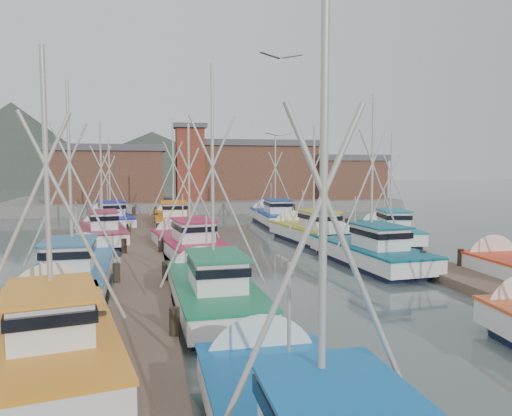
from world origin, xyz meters
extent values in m
plane|color=#465454|center=(0.00, 0.00, 0.00)|extent=(260.00, 260.00, 0.00)
cube|color=brown|center=(-7.00, 4.00, 0.20)|extent=(2.20, 46.00, 0.40)
cylinder|color=black|center=(-8.00, -9.00, 0.45)|extent=(0.30, 0.30, 1.50)
cylinder|color=black|center=(-8.00, -2.00, 0.45)|extent=(0.30, 0.30, 1.50)
cylinder|color=black|center=(-8.00, 5.00, 0.45)|extent=(0.30, 0.30, 1.50)
cylinder|color=black|center=(-8.00, 12.00, 0.45)|extent=(0.30, 0.30, 1.50)
cylinder|color=black|center=(-8.00, 19.00, 0.45)|extent=(0.30, 0.30, 1.50)
cylinder|color=black|center=(-8.00, 26.00, 0.45)|extent=(0.30, 0.30, 1.50)
cylinder|color=black|center=(-6.00, -9.00, 0.45)|extent=(0.30, 0.30, 1.50)
cylinder|color=black|center=(-6.00, -2.00, 0.45)|extent=(0.30, 0.30, 1.50)
cylinder|color=black|center=(-6.00, 5.00, 0.45)|extent=(0.30, 0.30, 1.50)
cylinder|color=black|center=(-6.00, 12.00, 0.45)|extent=(0.30, 0.30, 1.50)
cylinder|color=black|center=(-6.00, 19.00, 0.45)|extent=(0.30, 0.30, 1.50)
cylinder|color=black|center=(-6.00, 26.00, 0.45)|extent=(0.30, 0.30, 1.50)
cube|color=brown|center=(7.00, 4.00, 0.20)|extent=(2.20, 46.00, 0.40)
cylinder|color=black|center=(6.00, -2.00, 0.45)|extent=(0.30, 0.30, 1.50)
cylinder|color=black|center=(6.00, 5.00, 0.45)|extent=(0.30, 0.30, 1.50)
cylinder|color=black|center=(6.00, 12.00, 0.45)|extent=(0.30, 0.30, 1.50)
cylinder|color=black|center=(6.00, 19.00, 0.45)|extent=(0.30, 0.30, 1.50)
cylinder|color=black|center=(6.00, 26.00, 0.45)|extent=(0.30, 0.30, 1.50)
cylinder|color=black|center=(8.00, -2.00, 0.45)|extent=(0.30, 0.30, 1.50)
cylinder|color=black|center=(8.00, 5.00, 0.45)|extent=(0.30, 0.30, 1.50)
cylinder|color=black|center=(8.00, 12.00, 0.45)|extent=(0.30, 0.30, 1.50)
cylinder|color=black|center=(8.00, 19.00, 0.45)|extent=(0.30, 0.30, 1.50)
cylinder|color=black|center=(8.00, 26.00, 0.45)|extent=(0.30, 0.30, 1.50)
cube|color=gray|center=(0.00, 37.00, 0.60)|extent=(44.00, 16.00, 1.20)
cube|color=brown|center=(-11.00, 35.00, 3.95)|extent=(12.00, 8.00, 5.50)
cube|color=#55555A|center=(-11.00, 35.00, 7.05)|extent=(12.72, 8.48, 0.70)
cube|color=brown|center=(6.00, 37.00, 4.30)|extent=(14.00, 9.00, 6.20)
cube|color=#55555A|center=(6.00, 37.00, 7.75)|extent=(14.84, 9.54, 0.70)
cube|color=brown|center=(17.00, 34.00, 3.45)|extent=(8.00, 6.00, 4.50)
cube|color=#55555A|center=(17.00, 34.00, 6.05)|extent=(8.48, 6.36, 0.70)
cube|color=brown|center=(-2.00, 33.00, 5.20)|extent=(3.00, 3.00, 8.00)
cube|color=#55555A|center=(-2.00, 33.00, 9.45)|extent=(3.60, 3.60, 0.50)
cone|color=#424B3E|center=(-40.00, 115.00, 0.00)|extent=(110.00, 110.00, 42.00)
cone|color=#424B3E|center=(-5.00, 130.00, 0.00)|extent=(140.00, 140.00, 30.00)
cone|color=#424B3E|center=(35.00, 120.00, 0.00)|extent=(90.00, 90.00, 24.00)
cone|color=white|center=(-4.22, -11.79, 0.55)|extent=(2.70, 1.10, 2.70)
cube|color=#0C66B6|center=(-4.22, -17.15, 2.24)|extent=(1.97, 3.03, 0.07)
cylinder|color=#B4B0A5|center=(-4.22, -16.29, 4.36)|extent=(0.12, 0.12, 6.53)
cylinder|color=#B4B0A5|center=(-4.77, -16.29, 3.60)|extent=(2.34, 0.09, 5.10)
cylinder|color=#B4B0A5|center=(-3.67, -16.29, 3.60)|extent=(2.34, 0.09, 5.10)
cylinder|color=#B4B0A5|center=(-4.22, -14.56, 2.30)|extent=(0.07, 0.07, 2.41)
cube|color=black|center=(-9.22, -9.34, 0.05)|extent=(3.99, 8.34, 0.70)
cube|color=white|center=(-9.22, -9.34, 0.70)|extent=(4.53, 9.47, 0.80)
cube|color=orange|center=(-9.22, -9.34, 1.08)|extent=(4.64, 9.58, 0.10)
cone|color=white|center=(-10.03, -4.86, 0.55)|extent=(2.99, 1.59, 2.84)
cube|color=white|center=(-9.03, -10.41, 1.65)|extent=(2.29, 3.01, 1.10)
cube|color=black|center=(-9.03, -10.41, 1.88)|extent=(2.46, 3.30, 0.28)
cube|color=orange|center=(-9.03, -10.41, 2.24)|extent=(2.60, 3.50, 0.07)
cylinder|color=#B4B0A5|center=(-9.19, -9.51, 4.67)|extent=(0.16, 0.16, 7.14)
cylinder|color=#B4B0A5|center=(-9.80, -9.63, 3.83)|extent=(2.54, 0.56, 5.58)
cylinder|color=#B4B0A5|center=(-8.57, -9.40, 3.83)|extent=(2.54, 0.56, 5.58)
cylinder|color=#B4B0A5|center=(-9.51, -7.73, 2.30)|extent=(0.09, 0.09, 2.73)
cube|color=black|center=(-4.48, -5.68, 0.05)|extent=(2.53, 7.24, 0.70)
cube|color=white|center=(-4.48, -5.68, 0.70)|extent=(2.87, 8.23, 0.80)
cube|color=#147B4D|center=(-4.48, -5.68, 1.08)|extent=(2.95, 8.31, 0.10)
cone|color=white|center=(-4.58, -1.60, 0.55)|extent=(2.58, 1.17, 2.55)
cube|color=white|center=(-4.45, -6.66, 1.65)|extent=(1.71, 2.49, 1.10)
cube|color=black|center=(-4.45, -6.66, 1.88)|extent=(1.82, 2.74, 0.28)
cube|color=#147B4D|center=(-4.45, -6.66, 2.24)|extent=(1.93, 2.90, 0.07)
cylinder|color=#B4B0A5|center=(-4.47, -5.85, 4.89)|extent=(0.12, 0.12, 7.58)
cylinder|color=#B4B0A5|center=(-4.99, -5.86, 4.00)|extent=(2.70, 0.16, 5.92)
cylinder|color=#B4B0A5|center=(-3.95, -5.83, 4.00)|extent=(2.70, 0.16, 5.92)
cylinder|color=#B4B0A5|center=(-4.51, -4.22, 2.30)|extent=(0.07, 0.07, 2.28)
cube|color=black|center=(4.52, 0.74, 0.05)|extent=(3.11, 7.90, 0.70)
cube|color=white|center=(4.52, 0.74, 0.70)|extent=(3.54, 8.98, 0.80)
cube|color=#04596F|center=(4.52, 0.74, 1.08)|extent=(3.63, 9.08, 0.10)
cone|color=white|center=(4.18, 5.12, 0.55)|extent=(2.82, 1.31, 2.75)
cube|color=white|center=(4.61, -0.31, 1.65)|extent=(1.97, 2.77, 1.10)
cube|color=black|center=(4.61, -0.31, 1.88)|extent=(2.11, 3.04, 0.28)
cube|color=#04596F|center=(4.61, -0.31, 2.24)|extent=(2.24, 3.22, 0.07)
cylinder|color=#B4B0A5|center=(4.54, 0.57, 4.94)|extent=(0.13, 0.13, 7.68)
cylinder|color=#B4B0A5|center=(3.98, 0.52, 4.04)|extent=(2.74, 0.31, 6.00)
cylinder|color=#B4B0A5|center=(5.10, 0.61, 4.04)|extent=(2.74, 0.31, 6.00)
cylinder|color=#B4B0A5|center=(4.40, 2.32, 2.30)|extent=(0.08, 0.08, 2.45)
cube|color=black|center=(-9.79, -1.24, 0.05)|extent=(2.68, 7.79, 0.70)
cube|color=white|center=(-9.79, -1.24, 0.70)|extent=(3.05, 8.86, 0.80)
cube|color=#276A9C|center=(-9.79, -1.24, 1.08)|extent=(3.13, 8.95, 0.10)
cone|color=white|center=(-9.88, 3.16, 0.55)|extent=(2.77, 1.16, 2.75)
cube|color=white|center=(-9.77, -2.29, 1.65)|extent=(1.83, 2.68, 1.10)
cube|color=black|center=(-9.77, -2.29, 1.88)|extent=(1.95, 2.94, 0.28)
cube|color=#276A9C|center=(-9.77, -2.29, 2.24)|extent=(2.07, 3.12, 0.07)
cylinder|color=#B4B0A5|center=(-9.79, -1.41, 4.88)|extent=(0.13, 0.13, 7.56)
cylinder|color=#B4B0A5|center=(-10.39, -1.43, 3.99)|extent=(2.71, 0.16, 5.91)
cylinder|color=#B4B0A5|center=(-9.18, -1.40, 3.99)|extent=(2.71, 0.16, 5.91)
cylinder|color=#B4B0A5|center=(-9.82, 0.35, 2.30)|extent=(0.08, 0.08, 2.64)
cone|color=white|center=(9.40, -1.94, 0.55)|extent=(2.78, 1.13, 2.77)
cube|color=black|center=(-4.43, 5.18, 0.05)|extent=(3.63, 8.16, 0.70)
cube|color=white|center=(-4.43, 5.18, 0.70)|extent=(4.12, 9.27, 0.80)
cube|color=#B41544|center=(-4.43, 5.18, 1.08)|extent=(4.22, 9.37, 0.10)
cone|color=white|center=(-5.04, 9.61, 0.55)|extent=(2.92, 1.48, 2.80)
cube|color=white|center=(-4.28, 4.12, 1.65)|extent=(2.16, 2.91, 1.10)
cube|color=black|center=(-4.28, 4.12, 1.88)|extent=(2.31, 3.19, 0.28)
cube|color=#B41544|center=(-4.28, 4.12, 2.24)|extent=(2.45, 3.38, 0.07)
cylinder|color=#B4B0A5|center=(-4.40, 5.00, 4.39)|extent=(0.14, 0.14, 6.59)
cylinder|color=#B4B0A5|center=(-4.97, 4.92, 3.62)|extent=(2.35, 0.42, 5.15)
cylinder|color=#B4B0A5|center=(-3.83, 5.08, 3.62)|extent=(2.35, 0.42, 5.15)
cylinder|color=#B4B0A5|center=(-4.65, 6.78, 2.30)|extent=(0.08, 0.08, 2.50)
cube|color=black|center=(4.07, 8.54, 0.05)|extent=(3.40, 7.83, 0.70)
cube|color=white|center=(4.07, 8.54, 0.70)|extent=(3.86, 8.89, 0.80)
cube|color=gold|center=(4.07, 8.54, 1.08)|extent=(3.95, 8.99, 0.10)
cone|color=white|center=(3.53, 12.81, 0.55)|extent=(2.81, 1.43, 2.69)
cube|color=white|center=(4.20, 7.51, 1.65)|extent=(2.05, 2.78, 1.10)
cube|color=black|center=(4.20, 7.51, 1.88)|extent=(2.19, 3.05, 0.28)
cube|color=gold|center=(4.20, 7.51, 2.24)|extent=(2.32, 3.24, 0.07)
cylinder|color=#B4B0A5|center=(4.09, 8.37, 4.48)|extent=(0.13, 0.13, 6.76)
cylinder|color=#B4B0A5|center=(3.55, 8.30, 3.69)|extent=(2.41, 0.39, 5.29)
cylinder|color=#B4B0A5|center=(4.64, 8.44, 3.69)|extent=(2.41, 0.39, 5.29)
cylinder|color=#B4B0A5|center=(3.88, 10.08, 2.30)|extent=(0.08, 0.08, 2.40)
cube|color=black|center=(-9.68, 11.48, 0.05)|extent=(3.35, 7.37, 0.70)
cube|color=white|center=(-9.68, 11.48, 0.70)|extent=(3.81, 8.38, 0.80)
cube|color=maroon|center=(-9.68, 11.48, 1.08)|extent=(3.90, 8.47, 0.10)
cone|color=white|center=(-10.29, 15.47, 0.55)|extent=(2.66, 1.47, 2.52)
cube|color=white|center=(-9.53, 10.52, 1.65)|extent=(1.97, 2.64, 1.10)
cube|color=black|center=(-9.53, 10.52, 1.88)|extent=(2.11, 2.90, 0.28)
cube|color=maroon|center=(-9.53, 10.52, 2.24)|extent=(2.24, 3.07, 0.07)
cylinder|color=#B4B0A5|center=(-9.65, 11.32, 4.59)|extent=(0.14, 0.14, 6.99)
cylinder|color=#B4B0A5|center=(-10.20, 11.23, 3.77)|extent=(2.48, 0.47, 5.46)
cylinder|color=#B4B0A5|center=(-9.10, 11.40, 3.77)|extent=(2.48, 0.47, 5.46)
cylinder|color=#B4B0A5|center=(-9.90, 12.91, 2.30)|extent=(0.08, 0.08, 2.42)
cube|color=black|center=(9.34, 7.86, 0.05)|extent=(3.47, 7.06, 0.70)
cube|color=white|center=(9.34, 7.86, 0.70)|extent=(3.94, 8.02, 0.80)
cube|color=#09778A|center=(9.34, 7.86, 1.08)|extent=(4.03, 8.11, 0.10)
cone|color=white|center=(10.07, 11.63, 0.55)|extent=(2.59, 1.54, 2.43)
cube|color=white|center=(9.17, 6.96, 1.65)|extent=(1.98, 2.56, 1.10)
cube|color=black|center=(9.17, 6.96, 1.88)|extent=(2.12, 2.80, 0.28)
cube|color=#09778A|center=(9.17, 6.96, 2.24)|extent=(2.25, 2.97, 0.07)
cylinder|color=#B4B0A5|center=(9.31, 7.71, 4.25)|extent=(0.13, 0.13, 6.30)
cylinder|color=#B4B0A5|center=(8.81, 7.81, 3.51)|extent=(2.23, 0.51, 4.92)
cylinder|color=#B4B0A5|center=(9.82, 7.62, 3.51)|extent=(2.23, 0.51, 4.92)
cylinder|color=#B4B0A5|center=(9.61, 9.22, 2.30)|extent=(0.08, 0.08, 2.25)
cube|color=black|center=(-4.57, 18.78, 0.05)|extent=(2.70, 8.11, 0.70)
cube|color=white|center=(-4.57, 18.78, 0.70)|extent=(3.07, 9.22, 0.80)
cube|color=orange|center=(-4.57, 18.78, 1.08)|extent=(3.16, 9.31, 0.10)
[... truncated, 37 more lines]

